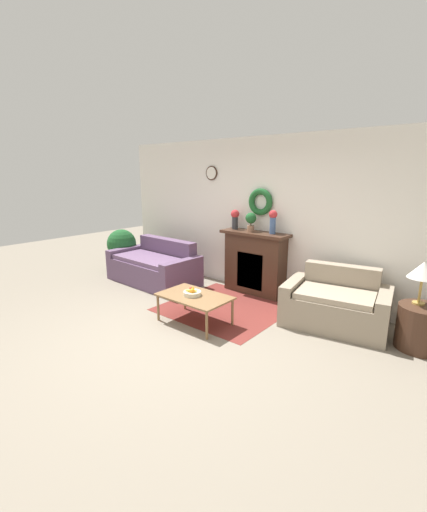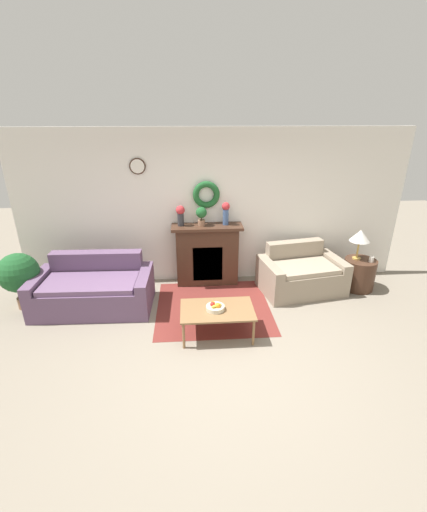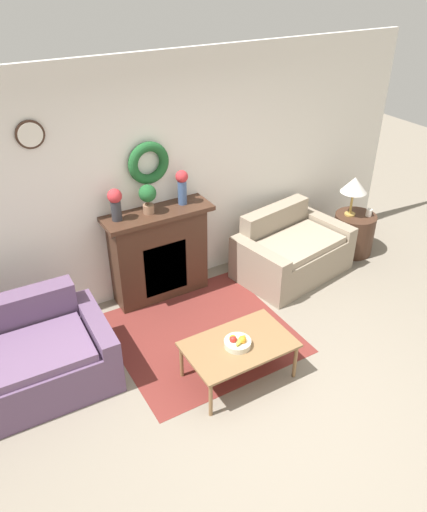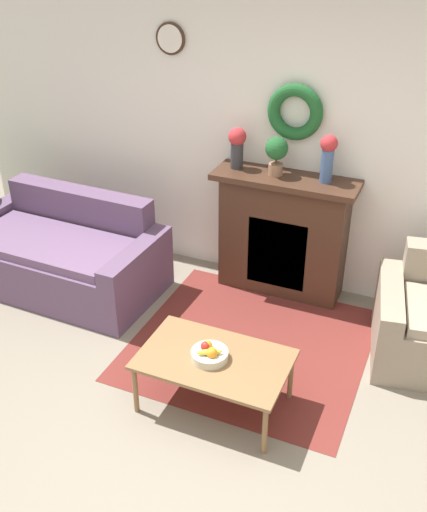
{
  "view_description": "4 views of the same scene",
  "coord_description": "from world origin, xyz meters",
  "px_view_note": "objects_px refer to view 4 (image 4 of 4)",
  "views": [
    {
      "loc": [
        3.03,
        -2.73,
        2.09
      ],
      "look_at": [
        -0.2,
        1.17,
        0.86
      ],
      "focal_mm": 24.0,
      "sensor_mm": 36.0,
      "label": 1
    },
    {
      "loc": [
        -0.43,
        -3.42,
        2.91
      ],
      "look_at": [
        -0.07,
        1.41,
        0.87
      ],
      "focal_mm": 24.0,
      "sensor_mm": 36.0,
      "label": 2
    },
    {
      "loc": [
        -2.06,
        -2.3,
        3.53
      ],
      "look_at": [
        0.1,
        1.38,
        0.9
      ],
      "focal_mm": 35.0,
      "sensor_mm": 36.0,
      "label": 3
    },
    {
      "loc": [
        1.16,
        -2.27,
        3.01
      ],
      "look_at": [
        -0.31,
        1.13,
        0.87
      ],
      "focal_mm": 42.0,
      "sensor_mm": 36.0,
      "label": 4
    }
  ],
  "objects_px": {
    "fireplace": "(283,234)",
    "coffee_table": "(214,362)",
    "vase_on_mantel_right": "(328,155)",
    "couch_left": "(63,255)",
    "potted_plant_on_mantel": "(276,152)",
    "vase_on_mantel_left": "(237,145)",
    "fruit_bowl": "(209,354)"
  },
  "relations": [
    {
      "from": "fireplace",
      "to": "vase_on_mantel_right",
      "type": "height_order",
      "value": "vase_on_mantel_right"
    },
    {
      "from": "fruit_bowl",
      "to": "potted_plant_on_mantel",
      "type": "distance_m",
      "value": 1.83
    },
    {
      "from": "fireplace",
      "to": "couch_left",
      "type": "bearing_deg",
      "value": -158.67
    },
    {
      "from": "vase_on_mantel_left",
      "to": "potted_plant_on_mantel",
      "type": "height_order",
      "value": "vase_on_mantel_left"
    },
    {
      "from": "couch_left",
      "to": "potted_plant_on_mantel",
      "type": "height_order",
      "value": "potted_plant_on_mantel"
    },
    {
      "from": "fireplace",
      "to": "potted_plant_on_mantel",
      "type": "distance_m",
      "value": 0.75
    },
    {
      "from": "vase_on_mantel_right",
      "to": "coffee_table",
      "type": "bearing_deg",
      "value": -99.8
    },
    {
      "from": "vase_on_mantel_left",
      "to": "vase_on_mantel_right",
      "type": "xyz_separation_m",
      "value": [
        0.77,
        -0.0,
        0.03
      ]
    },
    {
      "from": "couch_left",
      "to": "potted_plant_on_mantel",
      "type": "distance_m",
      "value": 2.14
    },
    {
      "from": "coffee_table",
      "to": "fruit_bowl",
      "type": "bearing_deg",
      "value": -147.12
    },
    {
      "from": "coffee_table",
      "to": "vase_on_mantel_right",
      "type": "bearing_deg",
      "value": 80.2
    },
    {
      "from": "couch_left",
      "to": "potted_plant_on_mantel",
      "type": "relative_size",
      "value": 5.6
    },
    {
      "from": "couch_left",
      "to": "coffee_table",
      "type": "relative_size",
      "value": 1.81
    },
    {
      "from": "potted_plant_on_mantel",
      "to": "vase_on_mantel_left",
      "type": "bearing_deg",
      "value": 176.76
    },
    {
      "from": "fireplace",
      "to": "potted_plant_on_mantel",
      "type": "relative_size",
      "value": 3.76
    },
    {
      "from": "couch_left",
      "to": "coffee_table",
      "type": "bearing_deg",
      "value": -23.88
    },
    {
      "from": "coffee_table",
      "to": "fireplace",
      "type": "bearing_deg",
      "value": 91.59
    },
    {
      "from": "vase_on_mantel_left",
      "to": "potted_plant_on_mantel",
      "type": "relative_size",
      "value": 1.08
    },
    {
      "from": "vase_on_mantel_right",
      "to": "fruit_bowl",
      "type": "bearing_deg",
      "value": -100.62
    },
    {
      "from": "coffee_table",
      "to": "potted_plant_on_mantel",
      "type": "distance_m",
      "value": 1.86
    },
    {
      "from": "fireplace",
      "to": "vase_on_mantel_left",
      "type": "height_order",
      "value": "vase_on_mantel_left"
    },
    {
      "from": "vase_on_mantel_right",
      "to": "potted_plant_on_mantel",
      "type": "relative_size",
      "value": 1.21
    },
    {
      "from": "coffee_table",
      "to": "vase_on_mantel_left",
      "type": "bearing_deg",
      "value": 106.9
    },
    {
      "from": "fireplace",
      "to": "coffee_table",
      "type": "relative_size",
      "value": 1.21
    },
    {
      "from": "couch_left",
      "to": "potted_plant_on_mantel",
      "type": "xyz_separation_m",
      "value": [
        1.75,
        0.71,
        1.0
      ]
    },
    {
      "from": "vase_on_mantel_left",
      "to": "fruit_bowl",
      "type": "bearing_deg",
      "value": -74.15
    },
    {
      "from": "vase_on_mantel_right",
      "to": "potted_plant_on_mantel",
      "type": "distance_m",
      "value": 0.42
    },
    {
      "from": "vase_on_mantel_left",
      "to": "coffee_table",
      "type": "bearing_deg",
      "value": -73.1
    },
    {
      "from": "fireplace",
      "to": "vase_on_mantel_right",
      "type": "relative_size",
      "value": 3.11
    },
    {
      "from": "vase_on_mantel_right",
      "to": "fireplace",
      "type": "bearing_deg",
      "value": -179.03
    },
    {
      "from": "fireplace",
      "to": "vase_on_mantel_left",
      "type": "relative_size",
      "value": 3.49
    },
    {
      "from": "vase_on_mantel_left",
      "to": "couch_left",
      "type": "bearing_deg",
      "value": -152.54
    }
  ]
}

